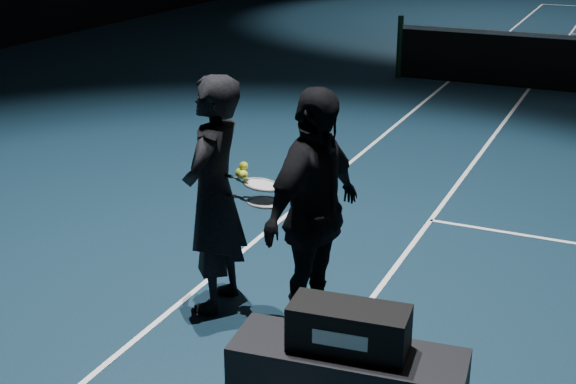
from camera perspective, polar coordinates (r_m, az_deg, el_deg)
name	(u,v)px	position (r m, az deg, el deg)	size (l,w,h in m)	color
net_post_left	(400,47)	(14.60, 7.94, 10.17)	(0.10, 0.10, 1.10)	black
player_bench	(347,379)	(5.18, 4.24, -13.13)	(1.46, 0.49, 0.44)	black
racket_bag	(349,328)	(4.99, 4.35, -9.62)	(0.73, 0.31, 0.29)	black
bag_signature	(340,340)	(4.86, 3.69, -10.48)	(0.34, 0.00, 0.10)	white
player_a	(214,195)	(6.12, -5.30, -0.23)	(0.68, 0.45, 1.86)	black
player_b	(314,215)	(5.72, 1.83, -1.65)	(1.09, 0.45, 1.86)	black
racket_lower	(265,202)	(5.89, -1.65, -0.74)	(0.68, 0.22, 0.03)	black
racket_upper	(262,185)	(5.90, -1.88, 0.52)	(0.68, 0.22, 0.03)	black
tennis_balls	(242,171)	(5.92, -3.28, 1.47)	(0.12, 0.10, 0.12)	#B4D22C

